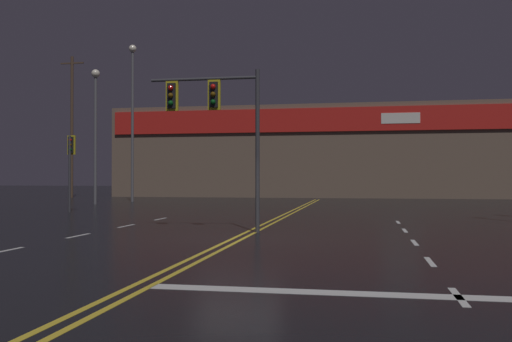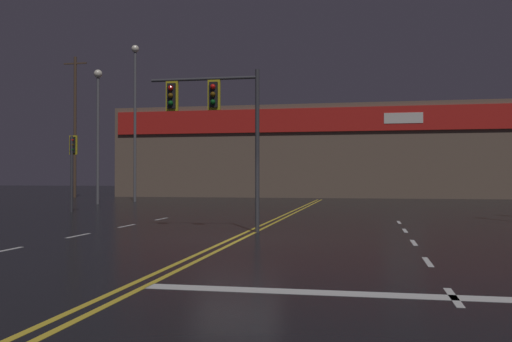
{
  "view_description": "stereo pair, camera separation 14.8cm",
  "coord_description": "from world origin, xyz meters",
  "px_view_note": "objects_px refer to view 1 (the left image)",
  "views": [
    {
      "loc": [
        3.55,
        -16.08,
        1.77
      ],
      "look_at": [
        0.0,
        2.97,
        2.0
      ],
      "focal_mm": 40.0,
      "sensor_mm": 36.0,
      "label": 1
    },
    {
      "loc": [
        3.69,
        -16.06,
        1.77
      ],
      "look_at": [
        0.0,
        2.97,
        2.0
      ],
      "focal_mm": 40.0,
      "sensor_mm": 36.0,
      "label": 2
    }
  ],
  "objects_px": {
    "traffic_signal_median": "(213,110)",
    "streetlight_near_left": "(133,104)",
    "streetlight_near_right": "(95,118)",
    "traffic_signal_corner_northwest": "(71,156)"
  },
  "relations": [
    {
      "from": "traffic_signal_median",
      "to": "streetlight_near_left",
      "type": "distance_m",
      "value": 24.64
    },
    {
      "from": "streetlight_near_right",
      "to": "streetlight_near_left",
      "type": "bearing_deg",
      "value": 77.38
    },
    {
      "from": "traffic_signal_corner_northwest",
      "to": "streetlight_near_left",
      "type": "bearing_deg",
      "value": 98.48
    },
    {
      "from": "traffic_signal_median",
      "to": "streetlight_near_right",
      "type": "height_order",
      "value": "streetlight_near_right"
    },
    {
      "from": "streetlight_near_right",
      "to": "traffic_signal_median",
      "type": "bearing_deg",
      "value": -53.73
    },
    {
      "from": "traffic_signal_median",
      "to": "traffic_signal_corner_northwest",
      "type": "xyz_separation_m",
      "value": [
        -9.95,
        8.96,
        -1.1
      ]
    },
    {
      "from": "traffic_signal_median",
      "to": "streetlight_near_right",
      "type": "distance_m",
      "value": 21.56
    },
    {
      "from": "streetlight_near_left",
      "to": "streetlight_near_right",
      "type": "bearing_deg",
      "value": -102.62
    },
    {
      "from": "streetlight_near_left",
      "to": "streetlight_near_right",
      "type": "xyz_separation_m",
      "value": [
        -0.91,
        -4.08,
        -1.39
      ]
    },
    {
      "from": "traffic_signal_median",
      "to": "traffic_signal_corner_northwest",
      "type": "relative_size",
      "value": 1.34
    }
  ]
}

